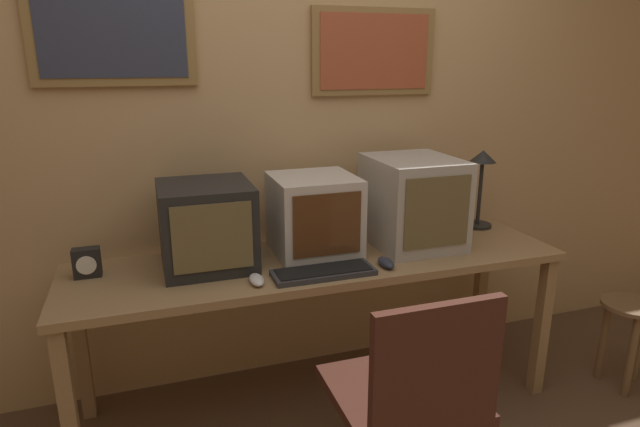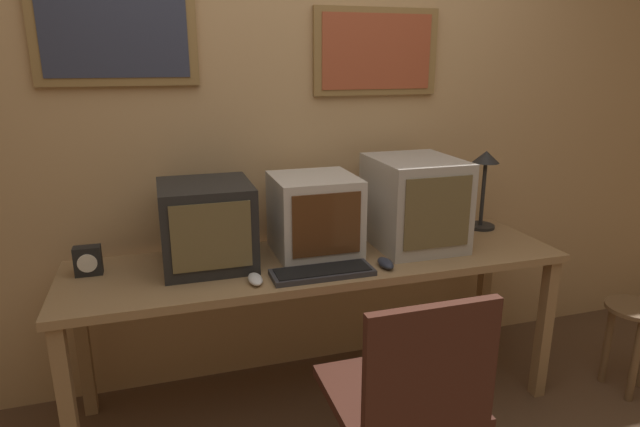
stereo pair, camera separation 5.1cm
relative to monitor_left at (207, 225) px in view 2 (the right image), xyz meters
The scene contains 12 objects.
wall_back 0.70m from the monitor_left, 35.68° to the left, with size 8.00×0.08×2.60m.
desk 0.55m from the monitor_left, ahead, with size 2.21×0.60×0.75m.
monitor_left is the anchor object (origin of this frame).
monitor_center 0.48m from the monitor_left, ahead, with size 0.37×0.38×0.36m.
monitor_right 0.97m from the monitor_left, ahead, with size 0.39×0.46×0.42m.
keyboard_main 0.54m from the monitor_left, 31.34° to the right, with size 0.43×0.15×0.03m.
mouse_near_keyboard 0.79m from the monitor_left, 20.22° to the right, with size 0.06×0.12×0.04m.
mouse_far_corner 0.35m from the monitor_left, 59.67° to the right, with size 0.06×0.12×0.03m.
desk_clock 0.50m from the monitor_left, behind, with size 0.11×0.06×0.12m.
desk_lamp 1.44m from the monitor_left, ahead, with size 0.15×0.15×0.41m.
office_chair 1.12m from the monitor_left, 55.62° to the right, with size 0.50×0.50×0.93m.
side_stool 2.12m from the monitor_left, 12.02° to the right, with size 0.28×0.28×0.46m.
Camera 2 is at (-0.67, -1.17, 1.62)m, focal length 30.00 mm.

